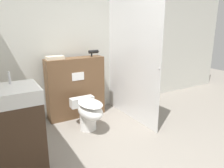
{
  "coord_description": "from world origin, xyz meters",
  "views": [
    {
      "loc": [
        -1.49,
        -1.72,
        1.67
      ],
      "look_at": [
        0.26,
        1.26,
        0.71
      ],
      "focal_mm": 35.0,
      "sensor_mm": 36.0,
      "label": 1
    }
  ],
  "objects": [
    {
      "name": "hair_drier",
      "position": [
        0.24,
        1.88,
        1.17
      ],
      "size": [
        0.21,
        0.06,
        0.12
      ],
      "color": "black",
      "rests_on": "partition_panel"
    },
    {
      "name": "sink_vanity",
      "position": [
        -1.29,
        0.65,
        0.52
      ],
      "size": [
        0.51,
        0.53,
        1.18
      ],
      "color": "#473323",
      "rests_on": "ground_plane"
    },
    {
      "name": "partition_panel",
      "position": [
        -0.14,
        1.89,
        0.55
      ],
      "size": [
        1.04,
        0.28,
        1.09
      ],
      "color": "brown",
      "rests_on": "ground_plane"
    },
    {
      "name": "toilet",
      "position": [
        -0.18,
        1.25,
        0.31
      ],
      "size": [
        0.4,
        0.68,
        0.49
      ],
      "color": "white",
      "rests_on": "ground_plane"
    },
    {
      "name": "shower_glass",
      "position": [
        0.7,
        1.35,
        1.08
      ],
      "size": [
        0.04,
        1.51,
        2.16
      ],
      "color": "silver",
      "rests_on": "ground_plane"
    },
    {
      "name": "folded_towel",
      "position": [
        -0.48,
        1.9,
        1.12
      ],
      "size": [
        0.29,
        0.18,
        0.05
      ],
      "color": "beige",
      "rests_on": "partition_panel"
    },
    {
      "name": "wall_back",
      "position": [
        0.0,
        2.14,
        1.25
      ],
      "size": [
        8.0,
        0.06,
        2.5
      ],
      "color": "silver",
      "rests_on": "ground_plane"
    }
  ]
}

